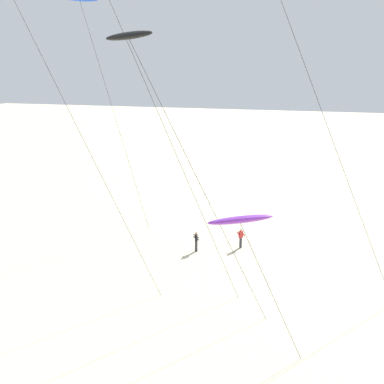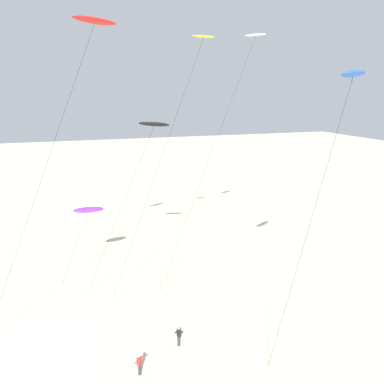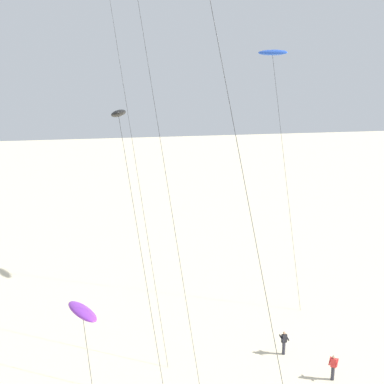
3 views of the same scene
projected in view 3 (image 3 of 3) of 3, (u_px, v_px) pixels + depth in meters
The scene contains 5 objects.
kite_purple at pixel (82, 312), 23.08m from camera, with size 1.92×4.94×7.96m.
kite_black at pixel (119, 115), 27.84m from camera, with size 2.30×9.05×16.53m.
kite_blue at pixel (273, 54), 39.40m from camera, with size 2.27×6.77×20.35m.
kite_flyer_nearest at pixel (333, 367), 30.18m from camera, with size 0.73×0.72×1.67m.
kite_flyer_middle at pixel (284, 342), 32.95m from camera, with size 0.62×0.60×1.67m.
Camera 3 is at (-10.48, -16.90, 18.25)m, focal length 46.31 mm.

